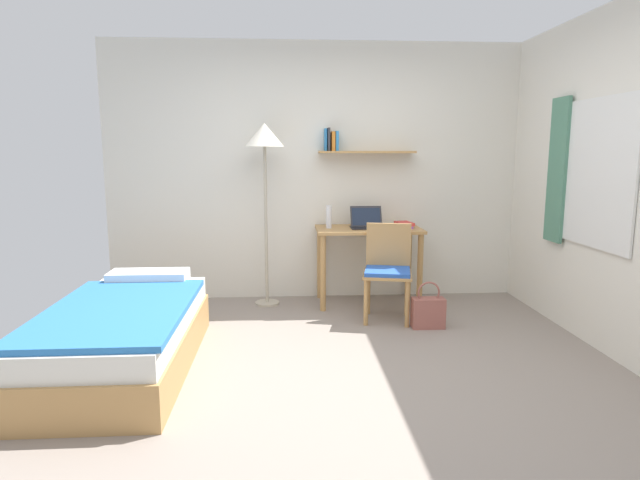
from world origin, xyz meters
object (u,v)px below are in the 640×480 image
object	(u,v)px
bed	(125,335)
book_stack	(404,225)
water_bottle	(329,217)
standing_lamp	(265,146)
desk_chair	(388,267)
handbag	(428,312)
desk	(368,243)
laptop	(367,222)

from	to	relation	value
bed	book_stack	world-z (taller)	book_stack
water_bottle	book_stack	size ratio (longest dim) A/B	0.94
bed	standing_lamp	xyz separation A→B (m)	(0.94, 1.54, 1.32)
desk_chair	standing_lamp	bearing A→B (deg)	154.66
water_bottle	standing_lamp	bearing A→B (deg)	178.82
handbag	bed	bearing A→B (deg)	-163.00
bed	desk_chair	world-z (taller)	desk_chair
desk	book_stack	bearing A→B (deg)	1.44
water_bottle	book_stack	xyz separation A→B (m)	(0.75, -0.00, -0.09)
water_bottle	handbag	size ratio (longest dim) A/B	0.55
laptop	water_bottle	xyz separation A→B (m)	(-0.37, -0.00, 0.06)
desk_chair	water_bottle	size ratio (longest dim) A/B	3.81
bed	desk	xyz separation A→B (m)	(1.96, 1.52, 0.38)
desk	desk_chair	size ratio (longest dim) A/B	1.20
bed	book_stack	bearing A→B (deg)	33.42
bed	standing_lamp	bearing A→B (deg)	58.48
desk_chair	book_stack	size ratio (longest dim) A/B	3.57
laptop	handbag	distance (m)	1.13
bed	book_stack	size ratio (longest dim) A/B	7.68
standing_lamp	desk	bearing A→B (deg)	-1.24
desk	laptop	xyz separation A→B (m)	(-0.02, 0.01, 0.20)
desk	standing_lamp	distance (m)	1.38
standing_lamp	laptop	distance (m)	1.24
standing_lamp	book_stack	world-z (taller)	standing_lamp
book_stack	bed	bearing A→B (deg)	-146.58
desk_chair	book_stack	world-z (taller)	desk_chair
water_bottle	handbag	xyz separation A→B (m)	(0.80, -0.80, -0.74)
desk_chair	laptop	bearing A→B (deg)	103.22
standing_lamp	water_bottle	xyz separation A→B (m)	(0.62, -0.01, -0.68)
bed	handbag	xyz separation A→B (m)	(2.36, 0.72, -0.10)
desk_chair	water_bottle	bearing A→B (deg)	133.91
water_bottle	handbag	distance (m)	1.35
desk	water_bottle	size ratio (longest dim) A/B	4.56
laptop	desk	bearing A→B (deg)	-25.11
handbag	book_stack	bearing A→B (deg)	93.71
desk	desk_chair	xyz separation A→B (m)	(0.10, -0.51, -0.14)
desk_chair	water_bottle	world-z (taller)	water_bottle
water_bottle	laptop	bearing A→B (deg)	0.01
desk	standing_lamp	size ratio (longest dim) A/B	0.58
bed	water_bottle	bearing A→B (deg)	44.32
desk	water_bottle	distance (m)	0.47
standing_lamp	water_bottle	bearing A→B (deg)	-1.18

